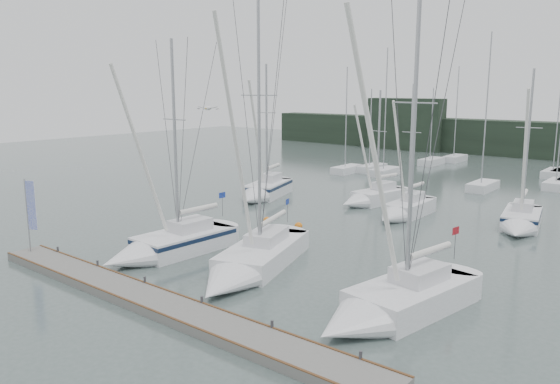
{
  "coord_description": "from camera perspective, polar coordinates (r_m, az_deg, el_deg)",
  "views": [
    {
      "loc": [
        18.82,
        -19.42,
        9.68
      ],
      "look_at": [
        -0.91,
        5.0,
        3.64
      ],
      "focal_mm": 35.0,
      "sensor_mm": 36.0,
      "label": 1
    }
  ],
  "objects": [
    {
      "name": "sailboat_mid_c",
      "position": [
        42.05,
        12.69,
        -1.97
      ],
      "size": [
        2.21,
        6.91,
        10.6
      ],
      "rotation": [
        0.0,
        0.0,
        0.01
      ],
      "color": "silver",
      "rests_on": "ground"
    },
    {
      "name": "sailboat_mid_d",
      "position": [
        40.99,
        23.79,
        -2.93
      ],
      "size": [
        3.64,
        7.39,
        11.69
      ],
      "rotation": [
        0.0,
        0.0,
        0.19
      ],
      "color": "silver",
      "rests_on": "ground"
    },
    {
      "name": "buoy_c",
      "position": [
        40.43,
        -1.39,
        -2.97
      ],
      "size": [
        0.52,
        0.52,
        0.52
      ],
      "primitive_type": "sphere",
      "color": "orange",
      "rests_on": "ground"
    },
    {
      "name": "far_building_left",
      "position": [
        88.58,
        12.97,
        6.93
      ],
      "size": [
        12.0,
        3.0,
        8.0
      ],
      "primitive_type": "cube",
      "color": "black",
      "rests_on": "ground"
    },
    {
      "name": "seagull",
      "position": [
        27.78,
        -7.55,
        8.68
      ],
      "size": [
        1.06,
        0.52,
        0.21
      ],
      "rotation": [
        0.0,
        0.0,
        0.3
      ],
      "color": "white",
      "rests_on": "ground"
    },
    {
      "name": "sailboat_mid_b",
      "position": [
        46.26,
        9.31,
        -0.68
      ],
      "size": [
        3.68,
        7.11,
        10.18
      ],
      "rotation": [
        0.0,
        0.0,
        -0.21
      ],
      "color": "silver",
      "rests_on": "ground"
    },
    {
      "name": "dock_banner",
      "position": [
        33.99,
        -24.67,
        -1.64
      ],
      "size": [
        0.6,
        0.3,
        4.23
      ],
      "rotation": [
        0.0,
        0.0,
        0.41
      ],
      "color": "#9FA1A7",
      "rests_on": "dock"
    },
    {
      "name": "far_treeline",
      "position": [
        83.87,
        25.93,
        4.88
      ],
      "size": [
        90.0,
        4.0,
        5.0
      ],
      "primitive_type": "cube",
      "color": "black",
      "rests_on": "ground"
    },
    {
      "name": "ground",
      "position": [
        28.72,
        -4.92,
        -8.85
      ],
      "size": [
        160.0,
        160.0,
        0.0
      ],
      "primitive_type": "plane",
      "color": "#4A5A56",
      "rests_on": "ground"
    },
    {
      "name": "dock",
      "position": [
        25.53,
        -12.86,
        -11.2
      ],
      "size": [
        24.0,
        2.0,
        0.4
      ],
      "primitive_type": "cube",
      "color": "#64635F",
      "rests_on": "ground"
    },
    {
      "name": "buoy_a",
      "position": [
        38.73,
        1.94,
        -3.6
      ],
      "size": [
        0.58,
        0.58,
        0.58
      ],
      "primitive_type": "sphere",
      "color": "orange",
      "rests_on": "ground"
    },
    {
      "name": "sailboat_near_center",
      "position": [
        28.73,
        -3.52,
        -7.73
      ],
      "size": [
        5.95,
        10.75,
        15.78
      ],
      "rotation": [
        0.0,
        0.0,
        0.31
      ],
      "color": "silver",
      "rests_on": "ground"
    },
    {
      "name": "sailboat_near_left",
      "position": [
        32.41,
        -12.21,
        -5.67
      ],
      "size": [
        3.22,
        8.94,
        13.33
      ],
      "rotation": [
        0.0,
        0.0,
        -0.04
      ],
      "color": "silver",
      "rests_on": "ground"
    },
    {
      "name": "sailboat_mid_a",
      "position": [
        48.19,
        -1.84,
        0.05
      ],
      "size": [
        4.92,
        8.44,
        12.49
      ],
      "rotation": [
        0.0,
        0.0,
        0.31
      ],
      "color": "silver",
      "rests_on": "ground"
    },
    {
      "name": "sailboat_near_right",
      "position": [
        23.84,
        10.94,
        -11.77
      ],
      "size": [
        4.51,
        9.39,
        15.35
      ],
      "rotation": [
        0.0,
        0.0,
        -0.18
      ],
      "color": "silver",
      "rests_on": "ground"
    }
  ]
}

